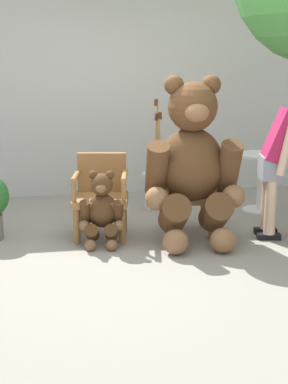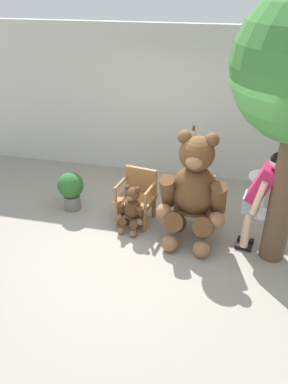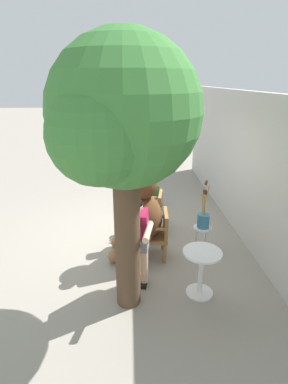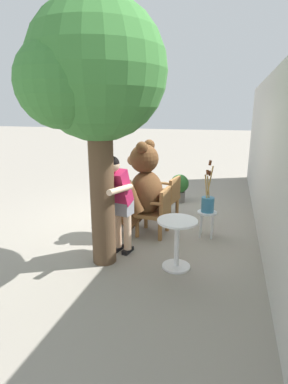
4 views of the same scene
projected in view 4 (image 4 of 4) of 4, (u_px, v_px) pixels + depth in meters
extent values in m
plane|color=gray|center=(135.00, 222.00, 6.00)|extent=(60.00, 60.00, 0.00)
cube|color=beige|center=(271.00, 158.00, 4.98)|extent=(10.00, 0.16, 2.80)
cube|color=olive|center=(164.00, 198.00, 6.19)|extent=(0.64, 0.60, 0.07)
cylinder|color=olive|center=(159.00, 204.00, 6.54)|extent=(0.07, 0.07, 0.37)
cylinder|color=olive|center=(150.00, 210.00, 6.14)|extent=(0.07, 0.07, 0.37)
cylinder|color=olive|center=(177.00, 207.00, 6.36)|extent=(0.07, 0.07, 0.37)
cylinder|color=olive|center=(169.00, 213.00, 5.96)|extent=(0.07, 0.07, 0.37)
cube|color=olive|center=(175.00, 188.00, 6.03)|extent=(0.52, 0.14, 0.42)
cylinder|color=olive|center=(169.00, 184.00, 6.34)|extent=(0.13, 0.48, 0.06)
cylinder|color=olive|center=(159.00, 188.00, 6.46)|extent=(0.05, 0.05, 0.22)
cylinder|color=olive|center=(159.00, 189.00, 5.90)|extent=(0.13, 0.48, 0.06)
cylinder|color=olive|center=(150.00, 193.00, 6.02)|extent=(0.05, 0.05, 0.22)
cube|color=olive|center=(153.00, 213.00, 5.33)|extent=(0.59, 0.55, 0.07)
cylinder|color=olive|center=(146.00, 219.00, 5.67)|extent=(0.07, 0.07, 0.37)
cylinder|color=olive|center=(137.00, 227.00, 5.25)|extent=(0.07, 0.07, 0.37)
cylinder|color=olive|center=(167.00, 221.00, 5.53)|extent=(0.07, 0.07, 0.37)
cylinder|color=olive|center=(160.00, 230.00, 5.11)|extent=(0.07, 0.07, 0.37)
cube|color=olive|center=(165.00, 201.00, 5.19)|extent=(0.52, 0.09, 0.42)
cylinder|color=olive|center=(157.00, 195.00, 5.49)|extent=(0.09, 0.48, 0.06)
cylinder|color=olive|center=(146.00, 200.00, 5.59)|extent=(0.05, 0.05, 0.22)
cylinder|color=olive|center=(148.00, 203.00, 5.04)|extent=(0.09, 0.48, 0.06)
cylinder|color=olive|center=(137.00, 208.00, 5.14)|extent=(0.05, 0.05, 0.22)
ellipsoid|color=brown|center=(146.00, 193.00, 5.27)|extent=(0.72, 0.62, 0.79)
sphere|color=brown|center=(144.00, 159.00, 5.12)|extent=(0.50, 0.50, 0.50)
ellipsoid|color=#8C603D|center=(133.00, 160.00, 5.20)|extent=(0.25, 0.20, 0.18)
sphere|color=black|center=(133.00, 159.00, 5.20)|extent=(0.07, 0.07, 0.07)
sphere|color=brown|center=(149.00, 145.00, 5.23)|extent=(0.20, 0.20, 0.20)
sphere|color=brown|center=(142.00, 148.00, 4.89)|extent=(0.20, 0.20, 0.20)
cylinder|color=brown|center=(146.00, 187.00, 5.65)|extent=(0.25, 0.45, 0.59)
sphere|color=#8C603D|center=(139.00, 200.00, 5.79)|extent=(0.23, 0.23, 0.23)
cylinder|color=brown|center=(131.00, 198.00, 4.98)|extent=(0.25, 0.45, 0.59)
sphere|color=#8C603D|center=(123.00, 212.00, 5.09)|extent=(0.23, 0.23, 0.23)
cylinder|color=brown|center=(136.00, 210.00, 5.67)|extent=(0.32, 0.51, 0.46)
sphere|color=#8C603D|center=(125.00, 219.00, 5.82)|extent=(0.25, 0.25, 0.25)
cylinder|color=brown|center=(127.00, 218.00, 5.29)|extent=(0.32, 0.51, 0.46)
sphere|color=#8C603D|center=(115.00, 227.00, 5.40)|extent=(0.25, 0.25, 0.25)
ellipsoid|color=#4C3019|center=(156.00, 201.00, 6.25)|extent=(0.35, 0.31, 0.36)
sphere|color=#4C3019|center=(155.00, 188.00, 6.19)|extent=(0.22, 0.22, 0.22)
ellipsoid|color=brown|center=(151.00, 188.00, 6.23)|extent=(0.12, 0.10, 0.08)
sphere|color=black|center=(151.00, 188.00, 6.23)|extent=(0.03, 0.03, 0.03)
sphere|color=#4C3019|center=(157.00, 183.00, 6.23)|extent=(0.09, 0.09, 0.09)
sphere|color=#4C3019|center=(154.00, 184.00, 6.09)|extent=(0.09, 0.09, 0.09)
cylinder|color=#4C3019|center=(156.00, 198.00, 6.42)|extent=(0.13, 0.21, 0.27)
sphere|color=brown|center=(153.00, 203.00, 6.49)|extent=(0.11, 0.11, 0.11)
cylinder|color=#4C3019|center=(150.00, 202.00, 6.14)|extent=(0.13, 0.21, 0.27)
sphere|color=brown|center=(146.00, 207.00, 6.19)|extent=(0.11, 0.11, 0.11)
cylinder|color=#4C3019|center=(152.00, 207.00, 6.44)|extent=(0.16, 0.24, 0.21)
sphere|color=brown|center=(147.00, 210.00, 6.52)|extent=(0.11, 0.11, 0.11)
cylinder|color=#4C3019|center=(148.00, 210.00, 6.28)|extent=(0.16, 0.24, 0.21)
sphere|color=brown|center=(143.00, 213.00, 6.34)|extent=(0.11, 0.11, 0.11)
cube|color=black|center=(118.00, 248.00, 4.80)|extent=(0.25, 0.13, 0.06)
cylinder|color=beige|center=(117.00, 223.00, 4.68)|extent=(0.12, 0.12, 0.82)
cube|color=black|center=(128.00, 251.00, 4.72)|extent=(0.25, 0.13, 0.06)
cylinder|color=beige|center=(127.00, 225.00, 4.60)|extent=(0.12, 0.12, 0.82)
cube|color=gray|center=(122.00, 206.00, 4.57)|extent=(0.27, 0.34, 0.24)
cube|color=#B21E4C|center=(118.00, 187.00, 4.40)|extent=(0.43, 0.38, 0.58)
sphere|color=beige|center=(112.00, 165.00, 4.18)|extent=(0.21, 0.21, 0.21)
sphere|color=black|center=(112.00, 163.00, 4.18)|extent=(0.21, 0.21, 0.21)
cylinder|color=beige|center=(120.00, 189.00, 4.09)|extent=(0.57, 0.19, 0.13)
cylinder|color=beige|center=(108.00, 194.00, 4.52)|extent=(0.18, 0.11, 0.51)
cylinder|color=silver|center=(207.00, 212.00, 5.22)|extent=(0.34, 0.34, 0.03)
cylinder|color=silver|center=(212.00, 227.00, 5.16)|extent=(0.04, 0.04, 0.43)
cylinder|color=silver|center=(213.00, 223.00, 5.34)|extent=(0.04, 0.04, 0.43)
cylinder|color=silver|center=(200.00, 226.00, 5.21)|extent=(0.04, 0.04, 0.43)
cylinder|color=silver|center=(201.00, 222.00, 5.40)|extent=(0.04, 0.04, 0.43)
cylinder|color=teal|center=(208.00, 205.00, 5.18)|extent=(0.22, 0.22, 0.26)
cylinder|color=tan|center=(206.00, 192.00, 5.09)|extent=(0.08, 0.10, 0.59)
cylinder|color=#592D19|center=(208.00, 172.00, 5.00)|extent=(0.05, 0.05, 0.09)
cylinder|color=tan|center=(209.00, 192.00, 5.11)|extent=(0.07, 0.09, 0.57)
cylinder|color=#592D19|center=(210.00, 173.00, 5.03)|extent=(0.05, 0.05, 0.09)
cylinder|color=tan|center=(209.00, 187.00, 5.10)|extent=(0.08, 0.13, 0.74)
cylinder|color=#592D19|center=(210.00, 163.00, 4.99)|extent=(0.05, 0.06, 0.09)
cylinder|color=white|center=(177.00, 221.00, 4.09)|extent=(0.56, 0.56, 0.03)
cylinder|color=white|center=(177.00, 245.00, 4.19)|extent=(0.07, 0.07, 0.69)
cylinder|color=white|center=(176.00, 266.00, 4.28)|extent=(0.40, 0.40, 0.03)
cylinder|color=brown|center=(102.00, 191.00, 4.18)|extent=(0.34, 0.34, 2.16)
sphere|color=#3D7F38|center=(98.00, 71.00, 3.76)|extent=(1.78, 1.78, 1.78)
sphere|color=#3D7F38|center=(61.00, 83.00, 3.47)|extent=(1.07, 1.07, 1.07)
cylinder|color=slate|center=(179.00, 197.00, 7.29)|extent=(0.28, 0.28, 0.26)
sphere|color=#286028|center=(180.00, 184.00, 7.21)|extent=(0.44, 0.44, 0.44)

